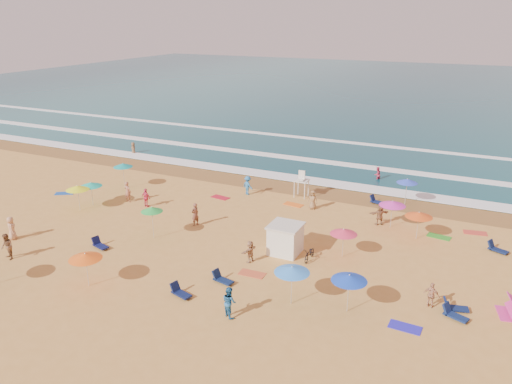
% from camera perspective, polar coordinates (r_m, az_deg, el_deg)
% --- Properties ---
extents(ground, '(220.00, 220.00, 0.00)m').
position_cam_1_polar(ground, '(37.43, -2.18, -5.24)').
color(ground, gold).
rests_on(ground, ground).
extents(ocean, '(220.00, 140.00, 0.18)m').
position_cam_1_polar(ocean, '(116.22, 17.61, 10.95)').
color(ocean, '#0C4756').
rests_on(ocean, ground).
extents(wet_sand, '(220.00, 220.00, 0.00)m').
position_cam_1_polar(wet_sand, '(48.05, 4.69, 0.46)').
color(wet_sand, olive).
rests_on(wet_sand, ground).
extents(surf_foam, '(200.00, 18.70, 0.05)m').
position_cam_1_polar(surf_foam, '(55.99, 7.92, 3.22)').
color(surf_foam, white).
rests_on(surf_foam, ground).
extents(cabana, '(2.00, 2.00, 2.00)m').
position_cam_1_polar(cabana, '(34.80, 3.38, -5.45)').
color(cabana, white).
rests_on(cabana, ground).
extents(cabana_roof, '(2.20, 2.20, 0.12)m').
position_cam_1_polar(cabana_roof, '(34.37, 3.41, -3.85)').
color(cabana_roof, silver).
rests_on(cabana_roof, cabana).
extents(bicycle, '(0.61, 1.73, 0.91)m').
position_cam_1_polar(bicycle, '(34.20, 6.14, -7.03)').
color(bicycle, black).
rests_on(bicycle, ground).
extents(lifeguard_stand, '(1.20, 1.20, 2.10)m').
position_cam_1_polar(lifeguard_stand, '(45.50, 5.22, 0.72)').
color(lifeguard_stand, white).
rests_on(lifeguard_stand, ground).
extents(beach_umbrellas, '(53.18, 27.04, 0.78)m').
position_cam_1_polar(beach_umbrellas, '(34.47, 1.00, -3.76)').
color(beach_umbrellas, orange).
rests_on(beach_umbrellas, ground).
extents(loungers, '(39.45, 24.69, 0.34)m').
position_cam_1_polar(loungers, '(33.43, 1.59, -8.12)').
color(loungers, '#0D1145').
rests_on(loungers, ground).
extents(towels, '(49.91, 25.08, 0.03)m').
position_cam_1_polar(towels, '(37.09, -2.79, -5.47)').
color(towels, red).
rests_on(towels, ground).
extents(beachgoers, '(44.09, 29.09, 2.12)m').
position_cam_1_polar(beachgoers, '(39.83, 0.66, -2.37)').
color(beachgoers, '#22659F').
rests_on(beachgoers, ground).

